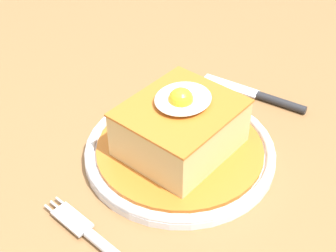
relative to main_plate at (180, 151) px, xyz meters
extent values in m
cube|color=olive|center=(-0.03, 0.16, -0.03)|extent=(1.49, 0.99, 0.04)
cylinder|color=olive|center=(0.63, 0.57, -0.40)|extent=(0.07, 0.07, 0.70)
cylinder|color=white|center=(0.00, 0.00, 0.00)|extent=(0.24, 0.24, 0.01)
torus|color=white|center=(0.00, 0.00, 0.00)|extent=(0.24, 0.24, 0.01)
cylinder|color=#C66B23|center=(0.00, 0.00, 0.00)|extent=(0.22, 0.22, 0.01)
cube|color=#DBB770|center=(0.00, 0.00, 0.04)|extent=(0.14, 0.12, 0.06)
cube|color=#C66B23|center=(0.00, 0.00, 0.07)|extent=(0.14, 0.12, 0.00)
ellipsoid|color=white|center=(0.01, 0.00, 0.08)|extent=(0.07, 0.07, 0.01)
sphere|color=yellow|center=(0.00, 0.00, 0.08)|extent=(0.03, 0.03, 0.03)
cylinder|color=silver|center=(-0.17, -0.04, 0.00)|extent=(0.02, 0.08, 0.01)
cube|color=silver|center=(-0.16, 0.02, 0.00)|extent=(0.02, 0.05, 0.00)
cylinder|color=silver|center=(-0.15, 0.05, 0.00)|extent=(0.00, 0.03, 0.00)
cylinder|color=silver|center=(-0.16, 0.05, 0.00)|extent=(0.00, 0.03, 0.00)
cylinder|color=silver|center=(-0.17, 0.05, 0.00)|extent=(0.00, 0.03, 0.00)
cylinder|color=#262628|center=(0.18, -0.04, 0.00)|extent=(0.02, 0.08, 0.01)
cube|color=silver|center=(0.17, 0.04, 0.00)|extent=(0.03, 0.09, 0.00)
camera|label=1|loc=(-0.37, -0.29, 0.43)|focal=52.87mm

